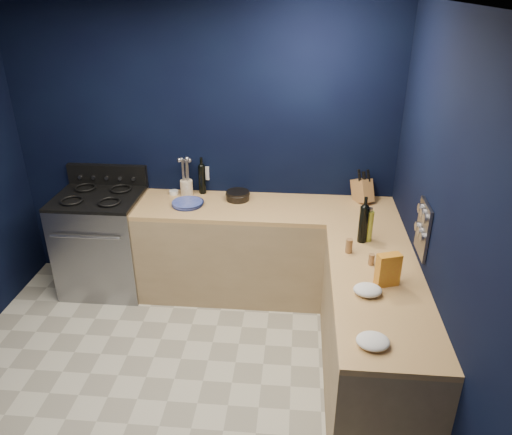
# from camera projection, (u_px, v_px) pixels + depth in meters

# --- Properties ---
(floor) EXTENTS (3.50, 3.50, 0.02)m
(floor) POSITION_uv_depth(u_px,v_px,m) (167.00, 402.00, 3.53)
(floor) COLOR beige
(floor) RESTS_ON ground
(ceiling) EXTENTS (3.50, 3.50, 0.02)m
(ceiling) POSITION_uv_depth(u_px,v_px,m) (125.00, 4.00, 2.38)
(ceiling) COLOR silver
(ceiling) RESTS_ON ground
(wall_back) EXTENTS (3.50, 0.02, 2.60)m
(wall_back) POSITION_uv_depth(u_px,v_px,m) (204.00, 150.00, 4.53)
(wall_back) COLOR black
(wall_back) RESTS_ON ground
(wall_right) EXTENTS (0.02, 3.50, 2.60)m
(wall_right) POSITION_uv_depth(u_px,v_px,m) (451.00, 255.00, 2.82)
(wall_right) COLOR black
(wall_right) RESTS_ON ground
(cab_back) EXTENTS (2.30, 0.63, 0.86)m
(cab_back) POSITION_uv_depth(u_px,v_px,m) (265.00, 252.00, 4.57)
(cab_back) COLOR tan
(cab_back) RESTS_ON floor
(top_back) EXTENTS (2.30, 0.63, 0.04)m
(top_back) POSITION_uv_depth(u_px,v_px,m) (266.00, 209.00, 4.38)
(top_back) COLOR olive
(top_back) RESTS_ON cab_back
(cab_right) EXTENTS (0.63, 1.67, 0.86)m
(cab_right) POSITION_uv_depth(u_px,v_px,m) (372.00, 339.00, 3.48)
(cab_right) COLOR tan
(cab_right) RESTS_ON floor
(top_right) EXTENTS (0.63, 1.67, 0.04)m
(top_right) POSITION_uv_depth(u_px,v_px,m) (379.00, 286.00, 3.28)
(top_right) COLOR olive
(top_right) RESTS_ON cab_right
(gas_range) EXTENTS (0.76, 0.66, 0.92)m
(gas_range) POSITION_uv_depth(u_px,v_px,m) (104.00, 243.00, 4.67)
(gas_range) COLOR gray
(gas_range) RESTS_ON floor
(oven_door) EXTENTS (0.59, 0.02, 0.42)m
(oven_door) POSITION_uv_depth(u_px,v_px,m) (92.00, 262.00, 4.39)
(oven_door) COLOR black
(oven_door) RESTS_ON gas_range
(cooktop) EXTENTS (0.76, 0.66, 0.03)m
(cooktop) POSITION_uv_depth(u_px,v_px,m) (97.00, 198.00, 4.46)
(cooktop) COLOR black
(cooktop) RESTS_ON gas_range
(backguard) EXTENTS (0.76, 0.06, 0.20)m
(backguard) POSITION_uv_depth(u_px,v_px,m) (108.00, 175.00, 4.68)
(backguard) COLOR black
(backguard) RESTS_ON gas_range
(spice_panel) EXTENTS (0.02, 0.28, 0.38)m
(spice_panel) POSITION_uv_depth(u_px,v_px,m) (423.00, 229.00, 3.36)
(spice_panel) COLOR gray
(spice_panel) RESTS_ON wall_right
(wall_outlet) EXTENTS (0.09, 0.02, 0.13)m
(wall_outlet) POSITION_uv_depth(u_px,v_px,m) (204.00, 173.00, 4.61)
(wall_outlet) COLOR white
(wall_outlet) RESTS_ON wall_back
(plate_stack) EXTENTS (0.32, 0.32, 0.03)m
(plate_stack) POSITION_uv_depth(u_px,v_px,m) (187.00, 203.00, 4.39)
(plate_stack) COLOR #2A3998
(plate_stack) RESTS_ON top_back
(ramekin) EXTENTS (0.09, 0.09, 0.03)m
(ramekin) POSITION_uv_depth(u_px,v_px,m) (174.00, 192.00, 4.62)
(ramekin) COLOR white
(ramekin) RESTS_ON top_back
(utensil_crock) EXTENTS (0.11, 0.11, 0.14)m
(utensil_crock) POSITION_uv_depth(u_px,v_px,m) (187.00, 188.00, 4.58)
(utensil_crock) COLOR #F2DFC2
(utensil_crock) RESTS_ON top_back
(wine_bottle_back) EXTENTS (0.09, 0.09, 0.27)m
(wine_bottle_back) POSITION_uv_depth(u_px,v_px,m) (202.00, 179.00, 4.59)
(wine_bottle_back) COLOR black
(wine_bottle_back) RESTS_ON top_back
(lemon_basket) EXTENTS (0.25, 0.25, 0.08)m
(lemon_basket) POSITION_uv_depth(u_px,v_px,m) (238.00, 196.00, 4.49)
(lemon_basket) COLOR black
(lemon_basket) RESTS_ON top_back
(knife_block) EXTENTS (0.22, 0.26, 0.25)m
(knife_block) POSITION_uv_depth(u_px,v_px,m) (362.00, 191.00, 4.43)
(knife_block) COLOR olive
(knife_block) RESTS_ON top_back
(wine_bottle_right) EXTENTS (0.07, 0.07, 0.29)m
(wine_bottle_right) POSITION_uv_depth(u_px,v_px,m) (363.00, 225.00, 3.73)
(wine_bottle_right) COLOR black
(wine_bottle_right) RESTS_ON top_right
(oil_bottle) EXTENTS (0.07, 0.07, 0.25)m
(oil_bottle) POSITION_uv_depth(u_px,v_px,m) (369.00, 226.00, 3.75)
(oil_bottle) COLOR #A4AA2E
(oil_bottle) RESTS_ON top_right
(spice_jar_near) EXTENTS (0.05, 0.05, 0.11)m
(spice_jar_near) POSITION_uv_depth(u_px,v_px,m) (349.00, 246.00, 3.62)
(spice_jar_near) COLOR olive
(spice_jar_near) RESTS_ON top_right
(spice_jar_far) EXTENTS (0.05, 0.05, 0.08)m
(spice_jar_far) POSITION_uv_depth(u_px,v_px,m) (371.00, 259.00, 3.47)
(spice_jar_far) COLOR olive
(spice_jar_far) RESTS_ON top_right
(crouton_bag) EXTENTS (0.17, 0.12, 0.23)m
(crouton_bag) POSITION_uv_depth(u_px,v_px,m) (388.00, 270.00, 3.21)
(crouton_bag) COLOR red
(crouton_bag) RESTS_ON top_right
(towel_front) EXTENTS (0.22, 0.20, 0.06)m
(towel_front) POSITION_uv_depth(u_px,v_px,m) (368.00, 290.00, 3.14)
(towel_front) COLOR white
(towel_front) RESTS_ON top_right
(towel_end) EXTENTS (0.20, 0.18, 0.06)m
(towel_end) POSITION_uv_depth(u_px,v_px,m) (373.00, 341.00, 2.71)
(towel_end) COLOR white
(towel_end) RESTS_ON top_right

